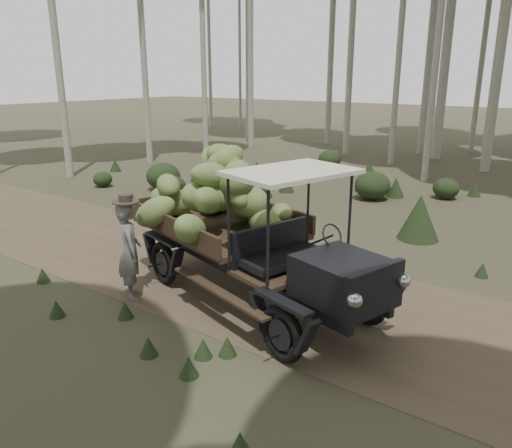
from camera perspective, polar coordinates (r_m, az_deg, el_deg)
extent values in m
plane|color=#473D2B|center=(10.75, -8.16, -4.56)|extent=(120.00, 120.00, 0.00)
cube|color=brown|center=(10.75, -8.16, -4.54)|extent=(70.00, 4.00, 0.01)
cube|color=black|center=(7.21, 9.61, -6.06)|extent=(1.36, 1.32, 0.61)
cube|color=black|center=(6.86, 13.39, -7.54)|extent=(0.41, 1.10, 0.69)
cube|color=black|center=(8.22, 1.67, -2.10)|extent=(0.51, 1.52, 0.61)
cube|color=#38281C|center=(9.45, -4.36, -0.33)|extent=(3.54, 2.78, 0.09)
cube|color=#38281C|center=(9.96, 0.40, 1.81)|extent=(3.01, 0.92, 0.36)
cube|color=#38281C|center=(8.90, -9.74, -0.26)|extent=(3.01, 0.92, 0.36)
cube|color=#38281C|center=(10.68, -9.05, 2.64)|extent=(0.62, 1.94, 0.36)
cube|color=beige|center=(7.55, 4.08, 5.94)|extent=(1.75, 2.17, 0.07)
cube|color=black|center=(8.94, 2.14, -4.16)|extent=(4.94, 1.52, 0.20)
cube|color=black|center=(8.46, -2.26, -5.42)|extent=(4.94, 1.52, 0.20)
torus|color=black|center=(8.24, 12.47, -8.45)|extent=(0.85, 0.38, 0.84)
torus|color=black|center=(7.09, 2.99, -12.44)|extent=(0.85, 0.38, 0.84)
torus|color=black|center=(10.57, -1.96, -2.33)|extent=(0.85, 0.38, 0.84)
torus|color=black|center=(9.70, -10.49, -4.41)|extent=(0.85, 0.38, 0.84)
sphere|color=beige|center=(7.16, 16.51, -6.24)|extent=(0.20, 0.20, 0.20)
sphere|color=beige|center=(6.43, 11.21, -8.55)|extent=(0.20, 0.20, 0.20)
ellipsoid|color=olive|center=(9.45, -1.33, 1.70)|extent=(0.48, 0.83, 0.58)
ellipsoid|color=olive|center=(9.03, -4.21, 3.17)|extent=(0.92, 0.86, 0.54)
ellipsoid|color=olive|center=(9.03, -4.98, 5.11)|extent=(0.89, 0.69, 0.52)
ellipsoid|color=olive|center=(9.37, -5.04, 7.15)|extent=(1.03, 1.01, 0.71)
ellipsoid|color=olive|center=(10.22, -2.21, 2.77)|extent=(1.05, 0.70, 0.75)
ellipsoid|color=olive|center=(9.01, -6.57, 3.02)|extent=(0.61, 0.94, 0.78)
ellipsoid|color=olive|center=(8.87, -4.84, 5.56)|extent=(0.77, 1.06, 0.61)
ellipsoid|color=olive|center=(9.11, -3.40, 7.28)|extent=(0.78, 0.95, 0.65)
ellipsoid|color=olive|center=(9.27, 2.91, 1.13)|extent=(0.88, 0.97, 0.57)
ellipsoid|color=olive|center=(8.84, -1.99, 3.27)|extent=(0.86, 0.80, 0.55)
ellipsoid|color=olive|center=(9.39, -2.74, 5.78)|extent=(0.95, 1.04, 0.77)
ellipsoid|color=olive|center=(9.13, -3.09, 7.02)|extent=(0.86, 0.88, 0.54)
ellipsoid|color=olive|center=(10.11, -5.21, 2.36)|extent=(0.87, 0.95, 0.68)
ellipsoid|color=olive|center=(9.88, -9.98, 4.32)|extent=(0.86, 0.75, 0.56)
ellipsoid|color=olive|center=(8.76, -2.06, 5.30)|extent=(0.97, 1.07, 0.83)
ellipsoid|color=olive|center=(9.02, -3.49, 7.46)|extent=(0.78, 0.93, 0.67)
ellipsoid|color=olive|center=(10.07, -9.65, 2.61)|extent=(1.10, 1.12, 0.85)
ellipsoid|color=olive|center=(8.90, -0.86, 2.65)|extent=(0.81, 0.58, 0.60)
ellipsoid|color=olive|center=(8.79, -2.52, 4.88)|extent=(0.78, 0.52, 0.56)
ellipsoid|color=olive|center=(9.28, -3.81, 7.74)|extent=(0.54, 1.01, 0.69)
ellipsoid|color=olive|center=(10.33, -10.46, 2.44)|extent=(1.10, 0.88, 0.67)
ellipsoid|color=olive|center=(8.50, -5.57, 2.71)|extent=(0.72, 0.96, 0.71)
ellipsoid|color=olive|center=(8.93, -1.69, 5.04)|extent=(0.83, 1.08, 0.82)
ellipsoid|color=olive|center=(9.28, -3.95, 7.26)|extent=(0.77, 0.88, 0.52)
ellipsoid|color=olive|center=(8.74, 1.01, 0.20)|extent=(1.05, 0.83, 0.54)
ellipsoid|color=olive|center=(9.21, -11.43, 1.38)|extent=(1.08, 0.84, 0.84)
ellipsoid|color=olive|center=(8.18, -7.52, -0.55)|extent=(0.74, 1.01, 0.78)
imported|color=#635F5A|center=(9.09, -14.25, -3.05)|extent=(0.77, 0.70, 1.76)
cylinder|color=#342A24|center=(8.83, -14.66, 2.47)|extent=(0.65, 0.65, 0.02)
cylinder|color=#342A24|center=(8.82, -14.69, 2.84)|extent=(0.32, 0.32, 0.14)
cone|color=#233319|center=(12.71, 18.17, 0.75)|extent=(1.00, 1.00, 1.11)
ellipsoid|color=#233319|center=(17.64, -10.54, 5.38)|extent=(1.18, 1.18, 0.94)
cone|color=#233319|center=(16.35, 0.09, 5.14)|extent=(1.05, 1.05, 1.17)
cone|color=#233319|center=(21.59, -15.82, 6.49)|extent=(0.47, 0.47, 0.52)
ellipsoid|color=#233319|center=(17.25, 20.90, 3.82)|extent=(0.83, 0.83, 0.66)
ellipsoid|color=#233319|center=(21.65, 8.41, 7.34)|extent=(0.97, 0.97, 0.78)
cone|color=#233319|center=(18.79, -6.81, 5.66)|extent=(0.53, 0.53, 0.59)
ellipsoid|color=#233319|center=(15.18, -0.98, 4.23)|extent=(1.43, 1.43, 1.14)
ellipsoid|color=#233319|center=(16.99, -9.32, 4.41)|extent=(0.75, 0.75, 0.60)
cone|color=#233319|center=(17.00, 15.68, 4.06)|extent=(0.58, 0.58, 0.64)
cone|color=#233319|center=(17.98, 23.72, 3.65)|extent=(0.43, 0.43, 0.47)
cone|color=#233319|center=(17.55, 12.76, 5.33)|extent=(0.94, 0.94, 1.05)
ellipsoid|color=#233319|center=(18.71, -17.12, 4.92)|extent=(0.67, 0.67, 0.54)
ellipsoid|color=#233319|center=(16.41, 13.16, 4.32)|extent=(1.14, 1.14, 0.91)
cone|color=#233319|center=(17.11, 3.50, 4.68)|extent=(0.55, 0.55, 0.61)
cone|color=#233319|center=(10.55, -23.20, -5.36)|extent=(0.27, 0.27, 0.30)
cone|color=#233319|center=(13.20, -4.52, 0.30)|extent=(0.27, 0.27, 0.30)
cone|color=#233319|center=(12.64, -1.59, -0.39)|extent=(0.27, 0.27, 0.30)
cone|color=#233319|center=(12.96, -2.12, 0.03)|extent=(0.27, 0.27, 0.30)
cone|color=#233319|center=(7.50, -12.21, -13.49)|extent=(0.27, 0.27, 0.30)
cone|color=#233319|center=(13.33, -2.23, 0.51)|extent=(0.27, 0.27, 0.30)
cone|color=#233319|center=(8.63, -14.75, -9.44)|extent=(0.27, 0.27, 0.30)
cone|color=#233319|center=(13.66, -4.59, 0.87)|extent=(0.27, 0.27, 0.30)
cone|color=#233319|center=(16.22, -13.97, 2.97)|extent=(0.27, 0.27, 0.30)
cone|color=#233319|center=(9.02, -21.84, -8.95)|extent=(0.27, 0.27, 0.30)
cone|color=#233319|center=(6.96, -7.69, -15.82)|extent=(0.27, 0.27, 0.30)
cone|color=#233319|center=(7.34, -6.07, -13.90)|extent=(0.27, 0.27, 0.30)
cone|color=#233319|center=(10.92, 24.44, -4.79)|extent=(0.27, 0.27, 0.30)
cone|color=#233319|center=(12.39, 1.45, -0.76)|extent=(0.27, 0.27, 0.30)
cone|color=#233319|center=(7.36, -3.29, -13.72)|extent=(0.27, 0.27, 0.30)
cone|color=#233319|center=(13.21, -1.81, 0.36)|extent=(0.27, 0.27, 0.30)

